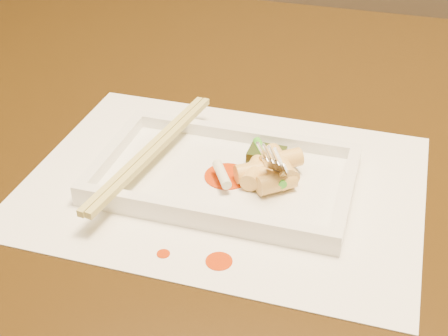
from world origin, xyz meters
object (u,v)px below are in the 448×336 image
(chopstick_a, at_px, (148,149))
(fork, at_px, (300,114))
(placemat, at_px, (224,183))
(plate_base, at_px, (224,179))
(table, at_px, (280,209))

(chopstick_a, height_order, fork, fork)
(placemat, bearing_deg, plate_base, 90.00)
(plate_base, bearing_deg, table, 68.30)
(table, distance_m, fork, 0.21)
(table, distance_m, placemat, 0.15)
(chopstick_a, xyz_separation_m, fork, (0.15, 0.02, 0.06))
(plate_base, distance_m, chopstick_a, 0.08)
(table, relative_size, placemat, 3.50)
(table, bearing_deg, placemat, -111.70)
(table, height_order, plate_base, plate_base)
(table, relative_size, chopstick_a, 5.84)
(fork, bearing_deg, table, 108.56)
(table, xyz_separation_m, plate_base, (-0.04, -0.10, 0.11))
(plate_base, xyz_separation_m, fork, (0.07, 0.02, 0.08))
(chopstick_a, bearing_deg, table, 40.07)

